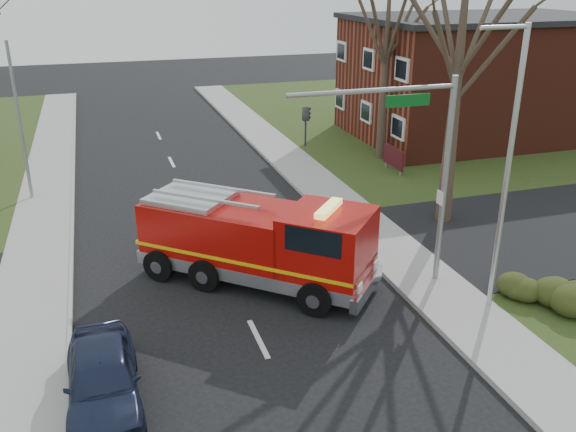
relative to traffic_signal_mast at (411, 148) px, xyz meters
name	(u,v)px	position (x,y,z in m)	size (l,w,h in m)	color
ground	(258,339)	(-5.21, -1.50, -4.71)	(120.00, 120.00, 0.00)	black
sidewalk_right	(451,303)	(0.99, -1.50, -4.63)	(2.40, 80.00, 0.15)	gray
sidewalk_left	(21,378)	(-11.41, -1.50, -4.63)	(2.40, 80.00, 0.15)	gray
brick_building	(481,77)	(13.79, 16.50, -1.05)	(15.40, 10.40, 7.25)	#5E2316
health_center_sign	(394,157)	(5.29, 11.00, -3.83)	(0.12, 2.00, 1.40)	#420F16
hedge_corner	(551,290)	(3.79, -2.50, -4.13)	(2.80, 2.00, 0.90)	#283212
bare_tree_near	(461,36)	(4.29, 4.50, 2.71)	(6.00, 6.00, 12.00)	#31271D
bare_tree_far	(387,37)	(5.79, 13.50, 1.78)	(5.25, 5.25, 10.50)	#31271D
traffic_signal_mast	(411,148)	(0.00, 0.00, 0.00)	(5.29, 0.18, 6.80)	gray
streetlight_pole	(506,166)	(1.93, -2.00, -0.16)	(1.48, 0.16, 8.40)	#B7BABF
utility_pole_far	(20,124)	(-12.01, 12.50, -1.21)	(0.14, 0.14, 7.00)	gray
fire_engine	(259,243)	(-4.26, 1.85, -3.32)	(7.40, 6.97, 3.06)	#A60C07
parked_car_maroon	(103,378)	(-9.41, -3.04, -3.99)	(1.70, 4.22, 1.44)	#1B233D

